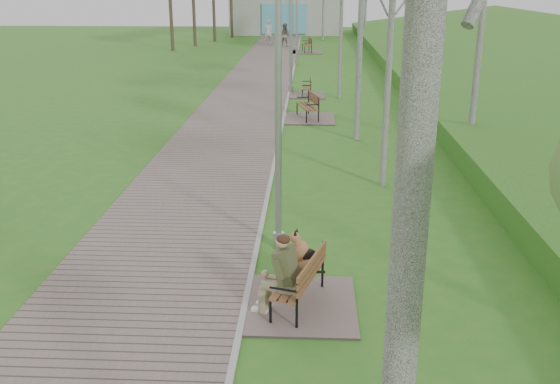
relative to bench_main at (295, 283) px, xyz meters
The scene contains 15 objects.
ground 1.10m from the bench_main, 140.46° to the left, with size 120.00×120.00×0.00m, color #2E6C20.
walkway 22.30m from the bench_main, 96.53° to the left, with size 3.50×67.00×0.04m, color #72625C.
kerb 22.16m from the bench_main, 92.03° to the left, with size 0.10×67.00×0.05m, color #999993.
embankment 23.50m from the bench_main, 61.49° to the left, with size 14.00×70.00×1.60m, color #477A27.
building_north 51.69m from the bench_main, 92.53° to the left, with size 10.00×5.20×4.00m.
bench_main is the anchor object (origin of this frame).
bench_second 13.94m from the bench_main, 89.60° to the left, with size 1.90×2.12×1.17m.
bench_third 18.78m from the bench_main, 89.94° to the left, with size 1.54×1.71×0.95m.
bench_far 35.90m from the bench_main, 90.20° to the left, with size 2.04×2.27×1.25m.
lamp_post_near 3.11m from the bench_main, 99.22° to the left, with size 0.21×0.21×5.34m.
lamp_post_second 19.76m from the bench_main, 92.08° to the left, with size 0.22×0.22×5.72m.
lamp_post_third 29.20m from the bench_main, 91.33° to the left, with size 0.22×0.22×5.61m.
lamp_post_far 49.91m from the bench_main, 90.44° to the left, with size 0.21×0.21×5.46m.
pedestrian_near 41.50m from the bench_main, 94.43° to the left, with size 0.69×0.45×1.90m, color silver.
pedestrian_far 39.45m from the bench_main, 92.70° to the left, with size 0.86×0.67×1.76m, color gray.
Camera 1 is at (0.99, -9.37, 4.92)m, focal length 40.00 mm.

